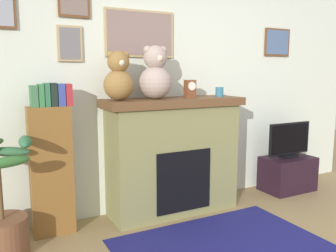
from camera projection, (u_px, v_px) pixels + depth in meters
back_wall at (175, 85)px, 3.90m from camera, size 5.20×0.15×2.60m
fireplace at (173, 155)px, 3.67m from camera, size 1.44×0.52×1.19m
bookshelf at (51, 164)px, 3.14m from camera, size 0.38×0.16×1.36m
potted_plant at (3, 216)px, 2.81m from camera, size 0.54×0.57×0.95m
tv_stand at (287, 174)px, 4.39m from camera, size 0.63×0.40×0.42m
television at (289, 141)px, 4.32m from camera, size 0.63×0.14×0.43m
area_rug at (224, 247)px, 2.97m from camera, size 1.73×1.19×0.01m
candle_jar at (219, 92)px, 3.82m from camera, size 0.09×0.09×0.10m
mantel_clock at (190, 89)px, 3.64m from camera, size 0.11×0.08×0.18m
teddy_bear_cream at (119, 78)px, 3.27m from camera, size 0.28×0.28×0.46m
teddy_bear_tan at (155, 75)px, 3.44m from camera, size 0.32×0.32×0.51m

